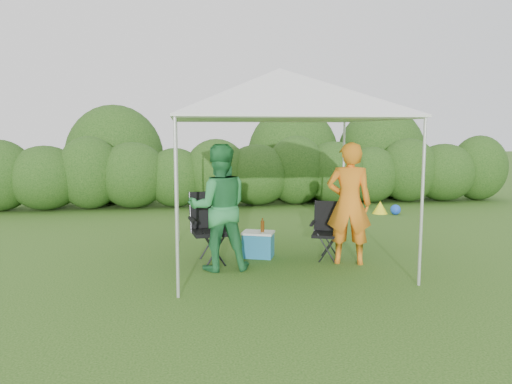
{
  "coord_description": "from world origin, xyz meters",
  "views": [
    {
      "loc": [
        -1.46,
        -6.71,
        1.95
      ],
      "look_at": [
        -0.36,
        0.4,
        1.05
      ],
      "focal_mm": 35.0,
      "sensor_mm": 36.0,
      "label": 1
    }
  ],
  "objects": [
    {
      "name": "ground",
      "position": [
        0.0,
        0.0,
        0.0
      ],
      "size": [
        70.0,
        70.0,
        0.0
      ],
      "primitive_type": "plane",
      "color": "#3C651F"
    },
    {
      "name": "hedge",
      "position": [
        0.09,
        6.0,
        0.83
      ],
      "size": [
        15.09,
        1.53,
        1.8
      ],
      "color": "#2A4F18",
      "rests_on": "ground"
    },
    {
      "name": "canopy",
      "position": [
        0.0,
        0.5,
        2.46
      ],
      "size": [
        3.1,
        3.1,
        2.83
      ],
      "color": "silver",
      "rests_on": "ground"
    },
    {
      "name": "chair_right",
      "position": [
        0.78,
        0.48,
        0.49
      ],
      "size": [
        0.65,
        0.62,
        0.86
      ],
      "rotation": [
        0.0,
        0.0,
        -0.38
      ],
      "color": "black",
      "rests_on": "ground"
    },
    {
      "name": "chair_left",
      "position": [
        -1.01,
        0.59,
        0.58
      ],
      "size": [
        0.69,
        0.64,
        1.03
      ],
      "rotation": [
        0.0,
        0.0,
        0.13
      ],
      "color": "black",
      "rests_on": "ground"
    },
    {
      "name": "man",
      "position": [
        0.96,
        0.15,
        0.89
      ],
      "size": [
        0.74,
        0.6,
        1.77
      ],
      "primitive_type": "imported",
      "rotation": [
        0.0,
        0.0,
        2.84
      ],
      "color": "orange",
      "rests_on": "ground"
    },
    {
      "name": "woman",
      "position": [
        -0.93,
        0.12,
        0.88
      ],
      "size": [
        0.86,
        0.68,
        1.76
      ],
      "primitive_type": "imported",
      "rotation": [
        0.0,
        0.0,
        3.15
      ],
      "color": "#2C8747",
      "rests_on": "ground"
    },
    {
      "name": "cooler",
      "position": [
        -0.28,
        0.71,
        0.2
      ],
      "size": [
        0.56,
        0.49,
        0.4
      ],
      "rotation": [
        0.0,
        0.0,
        -0.36
      ],
      "color": "teal",
      "rests_on": "ground"
    },
    {
      "name": "bottle",
      "position": [
        -0.22,
        0.67,
        0.5
      ],
      "size": [
        0.06,
        0.06,
        0.22
      ],
      "primitive_type": "cylinder",
      "color": "#592D0C",
      "rests_on": "cooler"
    },
    {
      "name": "lawn_toy",
      "position": [
        3.25,
        4.18,
        0.14
      ],
      "size": [
        0.59,
        0.49,
        0.29
      ],
      "color": "yellow",
      "rests_on": "ground"
    }
  ]
}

